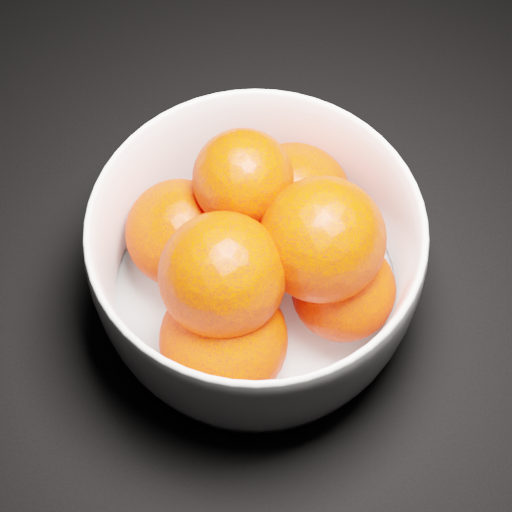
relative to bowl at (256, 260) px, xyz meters
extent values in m
cube|color=black|center=(0.25, 0.19, -0.05)|extent=(3.00, 3.00, 0.00)
cylinder|color=white|center=(0.00, 0.00, -0.05)|extent=(0.21, 0.21, 0.01)
sphere|color=#FF2700|center=(0.03, 0.05, 0.00)|extent=(0.08, 0.08, 0.08)
sphere|color=#FF2700|center=(-0.05, 0.03, 0.00)|extent=(0.08, 0.08, 0.08)
sphere|color=#FF2700|center=(-0.03, -0.05, 0.00)|extent=(0.08, 0.08, 0.08)
sphere|color=#FF2700|center=(0.06, -0.03, 0.00)|extent=(0.07, 0.07, 0.07)
sphere|color=#FF2700|center=(0.00, 0.04, 0.04)|extent=(0.07, 0.07, 0.07)
sphere|color=#FF2700|center=(-0.02, -0.03, 0.04)|extent=(0.08, 0.08, 0.08)
sphere|color=#FF2700|center=(0.04, -0.01, 0.04)|extent=(0.08, 0.08, 0.08)
camera|label=1|loc=(-0.03, -0.23, 0.43)|focal=50.00mm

